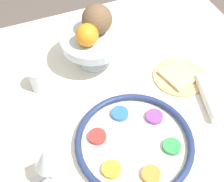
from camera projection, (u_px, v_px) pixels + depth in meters
The scene contains 10 objects.
dining_table at pixel (140, 173), 1.22m from camera, with size 1.21×1.03×0.73m.
seder_plate at pixel (134, 142), 0.88m from camera, with size 0.34×0.34×0.03m.
wine_glass at pixel (46, 160), 0.74m from camera, with size 0.06×0.06×0.15m.
fruit_stand at pixel (93, 41), 1.03m from camera, with size 0.21×0.21×0.12m.
orange_fruit at pixel (87, 35), 0.96m from camera, with size 0.07×0.07×0.07m.
coconut at pixel (97, 19), 0.98m from camera, with size 0.10×0.10×0.10m.
bread_plate at pixel (179, 76), 1.05m from camera, with size 0.17×0.17×0.02m.
napkin_roll at pixel (209, 98), 0.97m from camera, with size 0.18×0.08×0.04m.
cup_mid at pixel (39, 79), 0.99m from camera, with size 0.06×0.06×0.08m.
fork_right at pixel (40, 178), 0.82m from camera, with size 0.06×0.18×0.01m.
Camera 1 is at (-0.44, 0.30, 1.52)m, focal length 50.00 mm.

